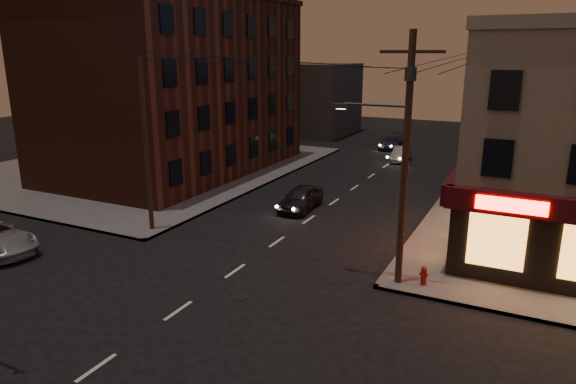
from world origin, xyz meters
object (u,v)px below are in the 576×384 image
Objects in this scene: sedan_near at (301,198)px; fire_hydrant at (424,275)px; sedan_far at (392,142)px; sedan_mid at (401,154)px.

sedan_near is 5.38× the size of fire_hydrant.
sedan_far is at bearing 89.22° from sedan_near.
fire_hydrant is (7.13, -24.50, -0.06)m from sedan_mid.
sedan_near reaches higher than fire_hydrant.
sedan_far is 5.71× the size of fire_hydrant.
sedan_near is 0.94× the size of sedan_far.
sedan_far is at bearing 107.43° from sedan_mid.
sedan_near is at bearing -101.57° from sedan_mid.
sedan_far is at bearing 107.43° from fire_hydrant.
sedan_mid reaches higher than fire_hydrant.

